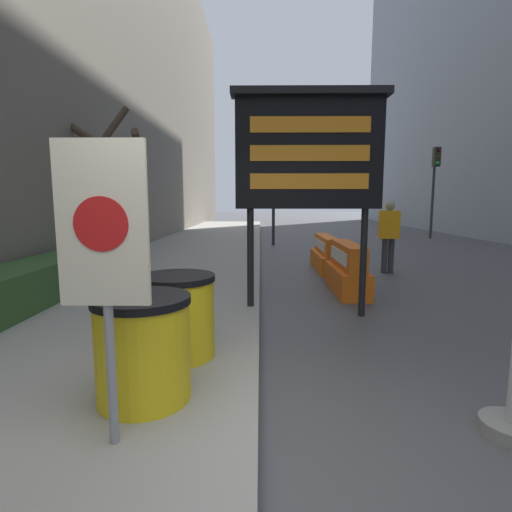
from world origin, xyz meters
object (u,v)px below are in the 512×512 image
jersey_barrier_orange_near (326,255)px  traffic_light_near_curb (274,173)px  barrel_drum_middle (178,316)px  jersey_barrier_orange_far (347,270)px  traffic_light_far_side (435,173)px  traffic_cone_near (359,278)px  warning_sign (104,246)px  pedestrian_worker (389,231)px  barrel_drum_foreground (143,348)px  message_board (309,153)px

jersey_barrier_orange_near → traffic_light_near_curb: (-1.14, 5.57, 2.39)m
barrel_drum_middle → jersey_barrier_orange_far: size_ratio=0.46×
barrel_drum_middle → traffic_light_far_side: 16.86m
traffic_cone_near → jersey_barrier_orange_near: bearing=91.8°
warning_sign → pedestrian_worker: size_ratio=1.13×
barrel_drum_foreground → traffic_light_far_side: size_ratio=0.21×
barrel_drum_foreground → message_board: bearing=60.5°
pedestrian_worker → traffic_light_far_side: bearing=66.9°
barrel_drum_middle → traffic_light_near_curb: bearing=83.4°
barrel_drum_foreground → jersey_barrier_orange_far: barrel_drum_foreground is taller
barrel_drum_foreground → traffic_light_far_side: traffic_light_far_side is taller
traffic_cone_near → traffic_light_near_curb: size_ratio=0.19×
barrel_drum_foreground → warning_sign: warning_sign is taller
traffic_cone_near → barrel_drum_foreground: bearing=-123.9°
traffic_cone_near → traffic_light_near_curb: 8.92m
jersey_barrier_orange_far → traffic_cone_near: size_ratio=2.47×
jersey_barrier_orange_near → traffic_cone_near: bearing=-88.2°
jersey_barrier_orange_far → pedestrian_worker: 2.50m
traffic_cone_near → traffic_light_near_curb: bearing=98.2°
barrel_drum_middle → warning_sign: 1.72m
warning_sign → jersey_barrier_orange_near: (2.59, 7.47, -1.07)m
jersey_barrier_orange_near → barrel_drum_foreground: bearing=-110.4°
barrel_drum_foreground → jersey_barrier_orange_far: 5.14m
barrel_drum_foreground → pedestrian_worker: pedestrian_worker is taller
warning_sign → jersey_barrier_orange_near: bearing=70.9°
jersey_barrier_orange_near → warning_sign: bearing=-109.1°
traffic_light_far_side → barrel_drum_foreground: bearing=-119.8°
traffic_light_near_curb → jersey_barrier_orange_far: bearing=-81.9°
barrel_drum_middle → traffic_light_near_curb: (1.33, 11.55, 2.19)m
traffic_light_near_curb → pedestrian_worker: bearing=-67.2°
pedestrian_worker → warning_sign: bearing=-114.1°
jersey_barrier_orange_far → pedestrian_worker: size_ratio=1.06×
barrel_drum_foreground → message_board: (1.60, 2.84, 1.81)m
traffic_light_far_side → pedestrian_worker: size_ratio=2.37×
pedestrian_worker → barrel_drum_foreground: bearing=-116.1°
traffic_light_far_side → jersey_barrier_orange_far: bearing=-119.8°
pedestrian_worker → jersey_barrier_orange_far: bearing=-119.6°
jersey_barrier_orange_far → traffic_light_near_curb: (-1.14, 7.98, 2.35)m
barrel_drum_middle → message_board: (1.51, 1.95, 1.81)m
barrel_drum_foreground → traffic_cone_near: barrel_drum_foreground is taller
message_board → pedestrian_worker: size_ratio=1.90×
barrel_drum_middle → jersey_barrier_orange_near: barrel_drum_middle is taller
warning_sign → traffic_cone_near: size_ratio=2.62×
traffic_cone_near → warning_sign: bearing=-120.6°
jersey_barrier_orange_near → traffic_light_far_side: (6.14, 8.31, 2.56)m
traffic_cone_near → traffic_light_far_side: 13.03m
barrel_drum_middle → traffic_light_near_curb: size_ratio=0.22×
message_board → pedestrian_worker: (2.35, 3.61, -1.37)m
barrel_drum_foreground → message_board: 3.73m
warning_sign → traffic_light_far_side: 18.09m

